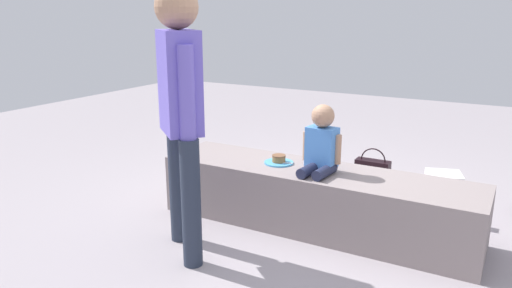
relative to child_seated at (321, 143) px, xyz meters
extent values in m
plane|color=#9A9096|center=(-0.04, 0.03, -0.66)|extent=(12.00, 12.00, 0.00)
cube|color=gray|center=(-0.04, 0.03, -0.44)|extent=(2.32, 0.56, 0.44)
cylinder|color=#222642|center=(-0.05, -0.10, -0.18)|extent=(0.10, 0.25, 0.08)
cylinder|color=#222642|center=(0.07, -0.08, -0.18)|extent=(0.10, 0.25, 0.08)
cube|color=#4988DC|center=(0.00, 0.02, -0.03)|extent=(0.22, 0.15, 0.28)
sphere|color=tan|center=(0.00, 0.02, 0.19)|extent=(0.16, 0.16, 0.16)
cylinder|color=tan|center=(-0.12, 0.01, -0.04)|extent=(0.05, 0.05, 0.21)
cylinder|color=tan|center=(0.11, 0.03, -0.04)|extent=(0.05, 0.05, 0.21)
cylinder|color=#252D3F|center=(-0.49, -0.87, -0.25)|extent=(0.12, 0.12, 0.82)
cylinder|color=#252D3F|center=(-0.79, -0.62, -0.25)|extent=(0.12, 0.12, 0.82)
cube|color=#6B5CCB|center=(-0.64, -0.75, 0.47)|extent=(0.40, 0.38, 0.63)
sphere|color=tan|center=(-0.64, -0.75, 0.92)|extent=(0.26, 0.26, 0.26)
cylinder|color=#6B5CCB|center=(-0.50, -0.86, 0.42)|extent=(0.10, 0.10, 0.59)
cylinder|color=#6B5CCB|center=(-0.78, -0.63, 0.42)|extent=(0.10, 0.10, 0.59)
cylinder|color=#4CA5D8|center=(-0.35, 0.04, -0.21)|extent=(0.22, 0.22, 0.01)
cylinder|color=olive|center=(-0.35, 0.04, -0.18)|extent=(0.10, 0.10, 0.05)
cylinder|color=brown|center=(-0.35, 0.04, -0.15)|extent=(0.10, 0.10, 0.01)
cube|color=silver|center=(-0.29, 0.03, -0.20)|extent=(0.11, 0.04, 0.00)
cube|color=#B259BF|center=(0.85, 0.61, -0.53)|extent=(0.19, 0.09, 0.26)
torus|color=white|center=(0.81, 0.61, -0.40)|extent=(0.07, 0.01, 0.07)
torus|color=white|center=(0.89, 0.61, -0.40)|extent=(0.07, 0.01, 0.07)
cylinder|color=silver|center=(0.62, 1.00, -0.59)|extent=(0.07, 0.07, 0.14)
cone|color=silver|center=(0.62, 1.00, -0.50)|extent=(0.06, 0.06, 0.03)
cylinder|color=blue|center=(0.62, 1.00, -0.48)|extent=(0.03, 0.03, 0.01)
cylinder|color=red|center=(-0.60, 1.29, -0.61)|extent=(0.08, 0.08, 0.09)
cube|color=white|center=(0.66, 1.37, -0.59)|extent=(0.37, 0.36, 0.14)
cube|color=black|center=(0.04, 1.25, -0.56)|extent=(0.32, 0.12, 0.20)
torus|color=black|center=(0.04, 1.25, -0.46)|extent=(0.24, 0.01, 0.24)
camera|label=1|loc=(1.21, -3.10, 0.89)|focal=34.23mm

